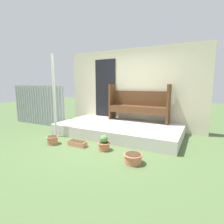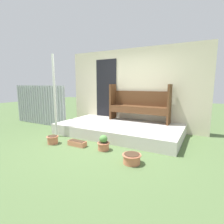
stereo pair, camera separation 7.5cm
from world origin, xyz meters
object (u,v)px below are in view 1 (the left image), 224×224
bench (138,103)px  flower_pot_middle (104,144)px  planter_box_rect (77,143)px  flower_pot_left (52,140)px  flower_pot_right (133,158)px  support_post (54,96)px

bench → flower_pot_middle: size_ratio=5.51×
flower_pot_middle → planter_box_rect: (-0.69, -0.07, -0.09)m
flower_pot_left → flower_pot_right: 2.14m
bench → flower_pot_middle: bearing=-92.8°
flower_pot_middle → flower_pot_right: bearing=-21.7°
flower_pot_middle → planter_box_rect: flower_pot_middle is taller
flower_pot_left → flower_pot_middle: bearing=10.1°
flower_pot_middle → planter_box_rect: bearing=-174.5°
support_post → bench: support_post is taller
flower_pot_left → flower_pot_middle: size_ratio=0.83×
support_post → flower_pot_middle: support_post is taller
flower_pot_middle → flower_pot_left: bearing=-169.9°
bench → flower_pot_left: bearing=-122.5°
flower_pot_left → planter_box_rect: flower_pot_left is taller
support_post → flower_pot_right: support_post is taller
bench → flower_pot_right: 2.55m
flower_pot_middle → flower_pot_right: flower_pot_middle is taller
flower_pot_left → flower_pot_middle: flower_pot_middle is taller
support_post → flower_pot_left: 1.20m
planter_box_rect → flower_pot_right: bearing=-9.6°
flower_pot_middle → planter_box_rect: 0.70m
bench → flower_pot_left: 2.76m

